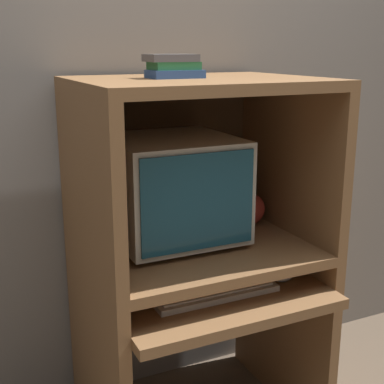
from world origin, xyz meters
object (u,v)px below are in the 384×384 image
(mouse, at_px, (283,277))
(book_stack, at_px, (173,66))
(keyboard, at_px, (212,290))
(snack_bag, at_px, (245,209))
(crt_monitor, at_px, (172,188))

(mouse, relative_size, book_stack, 0.41)
(keyboard, relative_size, book_stack, 2.44)
(keyboard, relative_size, snack_bag, 2.65)
(mouse, bearing_deg, crt_monitor, 140.24)
(mouse, height_order, book_stack, book_stack)
(keyboard, bearing_deg, mouse, -3.81)
(crt_monitor, relative_size, keyboard, 1.03)
(snack_bag, bearing_deg, crt_monitor, -176.42)
(book_stack, bearing_deg, keyboard, -74.68)
(keyboard, height_order, book_stack, book_stack)
(book_stack, bearing_deg, mouse, -32.80)
(crt_monitor, distance_m, keyboard, 0.39)
(crt_monitor, relative_size, mouse, 6.11)
(mouse, distance_m, book_stack, 0.82)
(crt_monitor, distance_m, mouse, 0.50)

